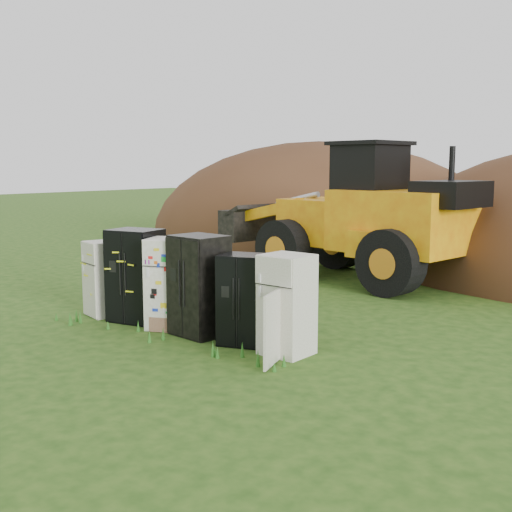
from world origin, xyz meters
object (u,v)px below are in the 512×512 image
(fridge_sticker, at_px, (169,284))
(fridge_dark_mid, at_px, (200,285))
(fridge_leftmost, at_px, (105,278))
(wheel_loader, at_px, (341,211))
(fridge_black_right, at_px, (243,299))
(fridge_black_side, at_px, (136,275))
(fridge_open_door, at_px, (287,305))

(fridge_sticker, height_order, fridge_dark_mid, fridge_dark_mid)
(fridge_leftmost, bearing_deg, wheel_loader, 93.03)
(fridge_leftmost, bearing_deg, fridge_black_right, 16.43)
(fridge_dark_mid, bearing_deg, fridge_sticker, -174.16)
(fridge_black_right, bearing_deg, wheel_loader, 87.96)
(fridge_black_side, height_order, wheel_loader, wheel_loader)
(fridge_leftmost, xyz_separation_m, fridge_dark_mid, (2.81, 0.04, 0.16))
(fridge_black_side, distance_m, fridge_dark_mid, 1.85)
(fridge_leftmost, height_order, fridge_black_side, fridge_black_side)
(fridge_sticker, bearing_deg, fridge_open_door, -23.93)
(fridge_open_door, relative_size, wheel_loader, 0.22)
(fridge_dark_mid, height_order, fridge_black_right, fridge_dark_mid)
(fridge_leftmost, relative_size, fridge_sticker, 0.89)
(fridge_black_side, distance_m, wheel_loader, 7.54)
(fridge_sticker, relative_size, fridge_dark_mid, 0.94)
(fridge_black_right, xyz_separation_m, fridge_open_door, (1.02, -0.05, 0.05))
(fridge_dark_mid, xyz_separation_m, fridge_black_right, (1.09, 0.01, -0.14))
(fridge_black_side, distance_m, fridge_black_right, 2.95)
(fridge_sticker, height_order, wheel_loader, wheel_loader)
(fridge_black_side, bearing_deg, fridge_black_right, -10.78)
(fridge_black_side, xyz_separation_m, wheel_loader, (0.74, 7.43, 1.00))
(fridge_black_right, height_order, wheel_loader, wheel_loader)
(fridge_sticker, bearing_deg, fridge_dark_mid, -23.94)
(fridge_sticker, distance_m, fridge_black_right, 1.93)
(fridge_leftmost, xyz_separation_m, fridge_black_side, (0.96, 0.06, 0.16))
(fridge_open_door, bearing_deg, fridge_black_side, -178.18)
(wheel_loader, bearing_deg, fridge_black_side, -86.33)
(fridge_dark_mid, height_order, wheel_loader, wheel_loader)
(fridge_dark_mid, bearing_deg, fridge_black_side, -173.85)
(fridge_leftmost, bearing_deg, fridge_sticker, 17.24)
(fridge_dark_mid, distance_m, fridge_open_door, 2.11)
(fridge_open_door, xyz_separation_m, wheel_loader, (-3.22, 7.49, 1.10))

